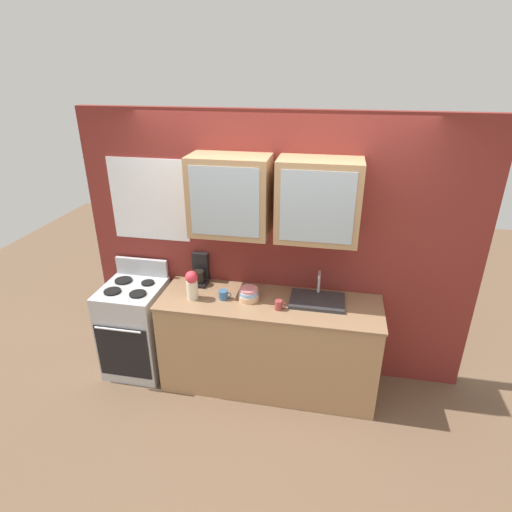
{
  "coord_description": "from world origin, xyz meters",
  "views": [
    {
      "loc": [
        0.5,
        -3.2,
        2.85
      ],
      "look_at": [
        -0.12,
        0.0,
        1.36
      ],
      "focal_mm": 29.43,
      "sensor_mm": 36.0,
      "label": 1
    }
  ],
  "objects_px": {
    "cup_near_sink": "(279,305)",
    "bowl_stack": "(249,294)",
    "cup_near_bowls": "(224,295)",
    "coffee_maker": "(200,272)",
    "stove_range": "(136,328)",
    "sink_faucet": "(317,300)",
    "vase": "(192,284)"
  },
  "relations": [
    {
      "from": "bowl_stack",
      "to": "cup_near_sink",
      "type": "height_order",
      "value": "bowl_stack"
    },
    {
      "from": "cup_near_sink",
      "to": "stove_range",
      "type": "bearing_deg",
      "value": 175.58
    },
    {
      "from": "cup_near_sink",
      "to": "bowl_stack",
      "type": "bearing_deg",
      "value": 158.15
    },
    {
      "from": "cup_near_sink",
      "to": "cup_near_bowls",
      "type": "height_order",
      "value": "cup_near_sink"
    },
    {
      "from": "sink_faucet",
      "to": "bowl_stack",
      "type": "bearing_deg",
      "value": -173.42
    },
    {
      "from": "cup_near_sink",
      "to": "cup_near_bowls",
      "type": "bearing_deg",
      "value": 171.0
    },
    {
      "from": "cup_near_bowls",
      "to": "coffee_maker",
      "type": "bearing_deg",
      "value": 138.69
    },
    {
      "from": "sink_faucet",
      "to": "cup_near_sink",
      "type": "distance_m",
      "value": 0.37
    },
    {
      "from": "cup_near_sink",
      "to": "cup_near_bowls",
      "type": "relative_size",
      "value": 0.86
    },
    {
      "from": "bowl_stack",
      "to": "stove_range",
      "type": "bearing_deg",
      "value": -179.75
    },
    {
      "from": "bowl_stack",
      "to": "sink_faucet",
      "type": "bearing_deg",
      "value": 6.58
    },
    {
      "from": "cup_near_bowls",
      "to": "sink_faucet",
      "type": "bearing_deg",
      "value": 7.17
    },
    {
      "from": "bowl_stack",
      "to": "coffee_maker",
      "type": "bearing_deg",
      "value": 156.1
    },
    {
      "from": "cup_near_sink",
      "to": "cup_near_bowls",
      "type": "distance_m",
      "value": 0.52
    },
    {
      "from": "vase",
      "to": "cup_near_sink",
      "type": "relative_size",
      "value": 2.69
    },
    {
      "from": "stove_range",
      "to": "bowl_stack",
      "type": "xyz_separation_m",
      "value": [
        1.15,
        0.01,
        0.51
      ]
    },
    {
      "from": "stove_range",
      "to": "sink_faucet",
      "type": "distance_m",
      "value": 1.82
    },
    {
      "from": "cup_near_sink",
      "to": "vase",
      "type": "bearing_deg",
      "value": 177.27
    },
    {
      "from": "stove_range",
      "to": "vase",
      "type": "relative_size",
      "value": 4.05
    },
    {
      "from": "cup_near_sink",
      "to": "coffee_maker",
      "type": "distance_m",
      "value": 0.9
    },
    {
      "from": "stove_range",
      "to": "vase",
      "type": "distance_m",
      "value": 0.88
    },
    {
      "from": "stove_range",
      "to": "vase",
      "type": "xyz_separation_m",
      "value": [
        0.65,
        -0.07,
        0.59
      ]
    },
    {
      "from": "sink_faucet",
      "to": "cup_near_bowls",
      "type": "bearing_deg",
      "value": -172.83
    },
    {
      "from": "bowl_stack",
      "to": "coffee_maker",
      "type": "distance_m",
      "value": 0.59
    },
    {
      "from": "cup_near_bowls",
      "to": "vase",
      "type": "bearing_deg",
      "value": -170.99
    },
    {
      "from": "bowl_stack",
      "to": "cup_near_bowls",
      "type": "xyz_separation_m",
      "value": [
        -0.23,
        -0.03,
        -0.01
      ]
    },
    {
      "from": "stove_range",
      "to": "cup_near_sink",
      "type": "xyz_separation_m",
      "value": [
        1.44,
        -0.11,
        0.5
      ]
    },
    {
      "from": "stove_range",
      "to": "cup_near_sink",
      "type": "bearing_deg",
      "value": -4.42
    },
    {
      "from": "sink_faucet",
      "to": "cup_near_bowls",
      "type": "distance_m",
      "value": 0.84
    },
    {
      "from": "coffee_maker",
      "to": "stove_range",
      "type": "bearing_deg",
      "value": -158.54
    },
    {
      "from": "stove_range",
      "to": "vase",
      "type": "bearing_deg",
      "value": -6.49
    },
    {
      "from": "bowl_stack",
      "to": "cup_near_bowls",
      "type": "distance_m",
      "value": 0.23
    }
  ]
}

